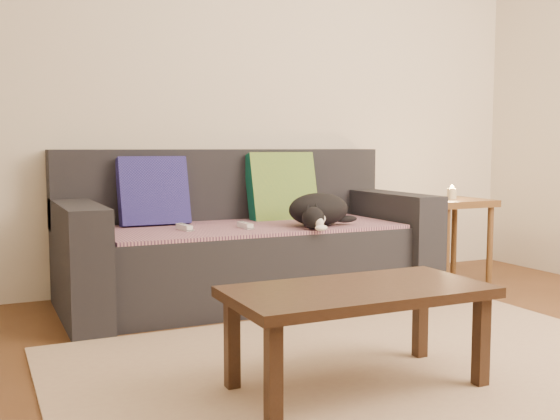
% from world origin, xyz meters
% --- Properties ---
extents(ground, '(4.50, 4.50, 0.00)m').
position_xyz_m(ground, '(0.00, 0.00, 0.00)').
color(ground, brown).
rests_on(ground, ground).
extents(back_wall, '(4.50, 0.04, 2.60)m').
position_xyz_m(back_wall, '(0.00, 2.00, 1.30)').
color(back_wall, beige).
rests_on(back_wall, ground).
extents(sofa, '(2.10, 0.94, 0.87)m').
position_xyz_m(sofa, '(0.00, 1.57, 0.31)').
color(sofa, '#232328').
rests_on(sofa, ground).
extents(throw_blanket, '(1.66, 0.74, 0.02)m').
position_xyz_m(throw_blanket, '(0.00, 1.48, 0.43)').
color(throw_blanket, '#3F2443').
rests_on(throw_blanket, sofa).
extents(cushion_navy, '(0.39, 0.19, 0.40)m').
position_xyz_m(cushion_navy, '(-0.50, 1.74, 0.63)').
color(cushion_navy, '#141250').
rests_on(cushion_navy, throw_blanket).
extents(cushion_green, '(0.43, 0.21, 0.44)m').
position_xyz_m(cushion_green, '(0.31, 1.74, 0.63)').
color(cushion_green, '#0C4D3B').
rests_on(cushion_green, throw_blanket).
extents(cat, '(0.44, 0.41, 0.19)m').
position_xyz_m(cat, '(0.33, 1.28, 0.53)').
color(cat, black).
rests_on(cat, throw_blanket).
extents(wii_remote_a, '(0.05, 0.15, 0.03)m').
position_xyz_m(wii_remote_a, '(-0.41, 1.44, 0.46)').
color(wii_remote_a, white).
rests_on(wii_remote_a, throw_blanket).
extents(wii_remote_b, '(0.04, 0.15, 0.03)m').
position_xyz_m(wii_remote_b, '(-0.08, 1.38, 0.46)').
color(wii_remote_b, white).
rests_on(wii_remote_b, throw_blanket).
extents(side_table, '(0.44, 0.44, 0.55)m').
position_xyz_m(side_table, '(1.41, 1.45, 0.45)').
color(side_table, brown).
rests_on(side_table, ground).
extents(candle, '(0.06, 0.06, 0.09)m').
position_xyz_m(candle, '(1.41, 1.45, 0.58)').
color(candle, beige).
rests_on(candle, side_table).
extents(rug, '(2.50, 1.80, 0.01)m').
position_xyz_m(rug, '(0.00, 0.15, 0.01)').
color(rug, tan).
rests_on(rug, ground).
extents(coffee_table, '(0.95, 0.48, 0.38)m').
position_xyz_m(coffee_table, '(-0.18, 0.05, 0.33)').
color(coffee_table, '#332013').
rests_on(coffee_table, rug).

